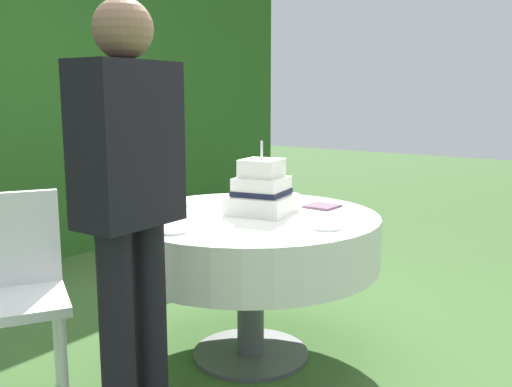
% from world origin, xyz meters
% --- Properties ---
extents(ground_plane, '(20.00, 20.00, 0.00)m').
position_xyz_m(ground_plane, '(0.00, 0.00, 0.00)').
color(ground_plane, '#3D602D').
extents(cake_table, '(1.24, 1.24, 0.72)m').
position_xyz_m(cake_table, '(0.00, 0.00, 0.59)').
color(cake_table, '#4C4C51').
rests_on(cake_table, ground_plane).
extents(wedding_cake, '(0.33, 0.34, 0.35)m').
position_xyz_m(wedding_cake, '(0.06, -0.02, 0.83)').
color(wedding_cake, white).
rests_on(wedding_cake, cake_table).
extents(serving_plate_near, '(0.12, 0.12, 0.01)m').
position_xyz_m(serving_plate_near, '(-0.01, 0.43, 0.73)').
color(serving_plate_near, white).
rests_on(serving_plate_near, cake_table).
extents(serving_plate_far, '(0.13, 0.13, 0.01)m').
position_xyz_m(serving_plate_far, '(-0.04, -0.44, 0.73)').
color(serving_plate_far, white).
rests_on(serving_plate_far, cake_table).
extents(serving_plate_left, '(0.15, 0.15, 0.01)m').
position_xyz_m(serving_plate_left, '(-0.48, 0.05, 0.73)').
color(serving_plate_left, white).
rests_on(serving_plate_left, cake_table).
extents(napkin_stack, '(0.15, 0.15, 0.01)m').
position_xyz_m(napkin_stack, '(0.36, -0.19, 0.73)').
color(napkin_stack, '#6B4C60').
rests_on(napkin_stack, cake_table).
extents(garden_chair, '(0.55, 0.55, 0.89)m').
position_xyz_m(garden_chair, '(-0.93, 0.52, 0.54)').
color(garden_chair, white).
rests_on(garden_chair, ground_plane).
extents(standing_person, '(0.37, 0.21, 1.60)m').
position_xyz_m(standing_person, '(-0.86, -0.13, 0.93)').
color(standing_person, black).
rests_on(standing_person, ground_plane).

